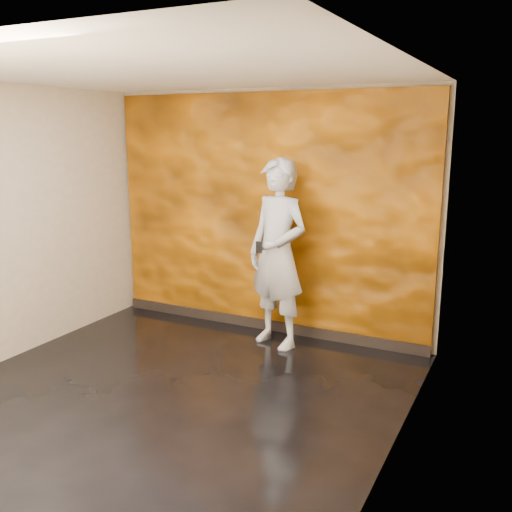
{
  "coord_description": "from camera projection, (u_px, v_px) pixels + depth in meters",
  "views": [
    {
      "loc": [
        2.81,
        -3.94,
        2.35
      ],
      "look_at": [
        0.25,
        1.22,
        1.06
      ],
      "focal_mm": 40.0,
      "sensor_mm": 36.0,
      "label": 1
    }
  ],
  "objects": [
    {
      "name": "room",
      "position": [
        167.0,
        243.0,
        4.87
      ],
      "size": [
        4.02,
        4.02,
        2.81
      ],
      "color": "black",
      "rests_on": "ground"
    },
    {
      "name": "feature_wall",
      "position": [
        266.0,
        215.0,
        6.59
      ],
      "size": [
        3.9,
        0.06,
        2.75
      ],
      "primitive_type": "cube",
      "color": "orange",
      "rests_on": "ground"
    },
    {
      "name": "man",
      "position": [
        278.0,
        254.0,
        6.15
      ],
      "size": [
        0.87,
        0.7,
        2.06
      ],
      "primitive_type": "imported",
      "rotation": [
        0.0,
        0.0,
        -0.32
      ],
      "color": "#969AA5",
      "rests_on": "ground"
    },
    {
      "name": "phone",
      "position": [
        259.0,
        247.0,
        5.91
      ],
      "size": [
        0.07,
        0.02,
        0.13
      ],
      "primitive_type": "cube",
      "rotation": [
        0.0,
        0.0,
        0.09
      ],
      "color": "black",
      "rests_on": "man"
    },
    {
      "name": "baseboard",
      "position": [
        264.0,
        324.0,
        6.84
      ],
      "size": [
        3.9,
        0.04,
        0.12
      ],
      "primitive_type": "cube",
      "color": "black",
      "rests_on": "ground"
    }
  ]
}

